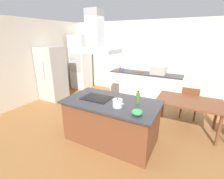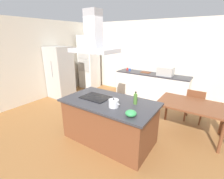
{
  "view_description": "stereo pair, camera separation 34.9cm",
  "coord_description": "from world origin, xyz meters",
  "px_view_note": "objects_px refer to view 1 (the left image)",
  "views": [
    {
      "loc": [
        1.43,
        -2.64,
        2.16
      ],
      "look_at": [
        -0.2,
        0.4,
        1.0
      ],
      "focal_mm": 25.59,
      "sensor_mm": 36.0,
      "label": 1
    },
    {
      "loc": [
        1.73,
        -2.46,
        2.16
      ],
      "look_at": [
        -0.2,
        0.4,
        1.0
      ],
      "focal_mm": 25.59,
      "sensor_mm": 36.0,
      "label": 2
    }
  ],
  "objects_px": {
    "wall_oven_stack": "(81,63)",
    "coffee_mug_blue": "(123,69)",
    "cooktop": "(97,98)",
    "mixing_bowl": "(137,112)",
    "coffee_mug_red": "(120,69)",
    "dining_table": "(189,104)",
    "refrigerator": "(52,74)",
    "chair_facing_back_wall": "(189,101)",
    "olive_oil_bottle": "(138,98)",
    "countertop_microwave": "(158,70)",
    "cutting_board": "(139,72)",
    "tea_kettle": "(118,103)",
    "range_hood": "(95,39)"
  },
  "relations": [
    {
      "from": "cutting_board",
      "to": "range_hood",
      "type": "height_order",
      "value": "range_hood"
    },
    {
      "from": "coffee_mug_blue",
      "to": "dining_table",
      "type": "bearing_deg",
      "value": -34.57
    },
    {
      "from": "countertop_microwave",
      "to": "chair_facing_back_wall",
      "type": "bearing_deg",
      "value": -42.96
    },
    {
      "from": "cutting_board",
      "to": "dining_table",
      "type": "xyz_separation_m",
      "value": [
        1.82,
        -1.75,
        -0.24
      ]
    },
    {
      "from": "tea_kettle",
      "to": "wall_oven_stack",
      "type": "bearing_deg",
      "value": 137.91
    },
    {
      "from": "dining_table",
      "to": "cooktop",
      "type": "bearing_deg",
      "value": -145.89
    },
    {
      "from": "coffee_mug_blue",
      "to": "tea_kettle",
      "type": "bearing_deg",
      "value": -67.17
    },
    {
      "from": "refrigerator",
      "to": "cooktop",
      "type": "bearing_deg",
      "value": -23.95
    },
    {
      "from": "refrigerator",
      "to": "olive_oil_bottle",
      "type": "bearing_deg",
      "value": -16.02
    },
    {
      "from": "cooktop",
      "to": "refrigerator",
      "type": "xyz_separation_m",
      "value": [
        -2.63,
        1.17,
        0.0
      ]
    },
    {
      "from": "mixing_bowl",
      "to": "countertop_microwave",
      "type": "relative_size",
      "value": 0.38
    },
    {
      "from": "countertop_microwave",
      "to": "dining_table",
      "type": "height_order",
      "value": "countertop_microwave"
    },
    {
      "from": "chair_facing_back_wall",
      "to": "cooktop",
      "type": "bearing_deg",
      "value": -133.37
    },
    {
      "from": "olive_oil_bottle",
      "to": "tea_kettle",
      "type": "bearing_deg",
      "value": -127.92
    },
    {
      "from": "coffee_mug_red",
      "to": "dining_table",
      "type": "bearing_deg",
      "value": -34.3
    },
    {
      "from": "range_hood",
      "to": "coffee_mug_red",
      "type": "bearing_deg",
      "value": 105.97
    },
    {
      "from": "olive_oil_bottle",
      "to": "wall_oven_stack",
      "type": "bearing_deg",
      "value": 143.93
    },
    {
      "from": "countertop_microwave",
      "to": "cutting_board",
      "type": "distance_m",
      "value": 0.73
    },
    {
      "from": "coffee_mug_red",
      "to": "refrigerator",
      "type": "distance_m",
      "value": 2.52
    },
    {
      "from": "countertop_microwave",
      "to": "cutting_board",
      "type": "height_order",
      "value": "countertop_microwave"
    },
    {
      "from": "cooktop",
      "to": "range_hood",
      "type": "distance_m",
      "value": 1.2
    },
    {
      "from": "wall_oven_stack",
      "to": "coffee_mug_blue",
      "type": "bearing_deg",
      "value": 6.76
    },
    {
      "from": "mixing_bowl",
      "to": "cutting_board",
      "type": "relative_size",
      "value": 0.56
    },
    {
      "from": "coffee_mug_blue",
      "to": "refrigerator",
      "type": "bearing_deg",
      "value": -138.64
    },
    {
      "from": "mixing_bowl",
      "to": "coffee_mug_red",
      "type": "relative_size",
      "value": 2.11
    },
    {
      "from": "cooktop",
      "to": "tea_kettle",
      "type": "bearing_deg",
      "value": -17.38
    },
    {
      "from": "wall_oven_stack",
      "to": "mixing_bowl",
      "type": "bearing_deg",
      "value": -39.82
    },
    {
      "from": "cooktop",
      "to": "mixing_bowl",
      "type": "height_order",
      "value": "mixing_bowl"
    },
    {
      "from": "tea_kettle",
      "to": "chair_facing_back_wall",
      "type": "relative_size",
      "value": 0.27
    },
    {
      "from": "cutting_board",
      "to": "range_hood",
      "type": "relative_size",
      "value": 0.38
    },
    {
      "from": "coffee_mug_red",
      "to": "mixing_bowl",
      "type": "bearing_deg",
      "value": -60.36
    },
    {
      "from": "olive_oil_bottle",
      "to": "countertop_microwave",
      "type": "relative_size",
      "value": 0.51
    },
    {
      "from": "mixing_bowl",
      "to": "countertop_microwave",
      "type": "xyz_separation_m",
      "value": [
        -0.38,
        3.21,
        0.09
      ]
    },
    {
      "from": "tea_kettle",
      "to": "cutting_board",
      "type": "height_order",
      "value": "tea_kettle"
    },
    {
      "from": "coffee_mug_blue",
      "to": "cutting_board",
      "type": "height_order",
      "value": "coffee_mug_blue"
    },
    {
      "from": "refrigerator",
      "to": "mixing_bowl",
      "type": "bearing_deg",
      "value": -22.28
    },
    {
      "from": "olive_oil_bottle",
      "to": "mixing_bowl",
      "type": "distance_m",
      "value": 0.52
    },
    {
      "from": "olive_oil_bottle",
      "to": "chair_facing_back_wall",
      "type": "xyz_separation_m",
      "value": [
        0.89,
        1.68,
        -0.5
      ]
    },
    {
      "from": "wall_oven_stack",
      "to": "chair_facing_back_wall",
      "type": "height_order",
      "value": "wall_oven_stack"
    },
    {
      "from": "coffee_mug_blue",
      "to": "wall_oven_stack",
      "type": "relative_size",
      "value": 0.04
    },
    {
      "from": "mixing_bowl",
      "to": "coffee_mug_blue",
      "type": "xyz_separation_m",
      "value": [
        -1.72,
        3.19,
        -0.01
      ]
    },
    {
      "from": "coffee_mug_red",
      "to": "dining_table",
      "type": "height_order",
      "value": "coffee_mug_red"
    },
    {
      "from": "tea_kettle",
      "to": "olive_oil_bottle",
      "type": "xyz_separation_m",
      "value": [
        0.27,
        0.35,
        0.03
      ]
    },
    {
      "from": "chair_facing_back_wall",
      "to": "cutting_board",
      "type": "bearing_deg",
      "value": 149.31
    },
    {
      "from": "countertop_microwave",
      "to": "refrigerator",
      "type": "bearing_deg",
      "value": -152.3
    },
    {
      "from": "cooktop",
      "to": "coffee_mug_red",
      "type": "distance_m",
      "value": 3.07
    },
    {
      "from": "refrigerator",
      "to": "chair_facing_back_wall",
      "type": "bearing_deg",
      "value": 8.85
    },
    {
      "from": "mixing_bowl",
      "to": "cutting_board",
      "type": "height_order",
      "value": "mixing_bowl"
    },
    {
      "from": "chair_facing_back_wall",
      "to": "olive_oil_bottle",
      "type": "bearing_deg",
      "value": -117.81
    },
    {
      "from": "olive_oil_bottle",
      "to": "coffee_mug_red",
      "type": "distance_m",
      "value": 3.26
    }
  ]
}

